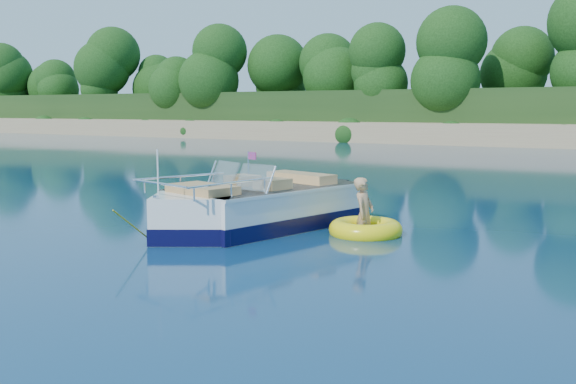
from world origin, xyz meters
TOP-DOWN VIEW (x-y plane):
  - ground at (0.00, 0.00)m, footprint 160.00×160.00m
  - treeline at (0.04, 41.01)m, footprint 150.00×7.12m
  - motorboat at (-0.84, 1.41)m, footprint 3.16×5.94m
  - tow_tube at (1.46, 2.06)m, footprint 1.88×1.88m
  - boy at (1.40, 2.14)m, footprint 0.43×0.85m

SIDE VIEW (x-z plane):
  - ground at x=0.00m, z-range 0.00..0.00m
  - boy at x=1.40m, z-range -0.81..0.81m
  - tow_tube at x=1.46m, z-range -0.09..0.30m
  - motorboat at x=-0.84m, z-range -0.62..1.40m
  - treeline at x=0.04m, z-range 1.45..9.64m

